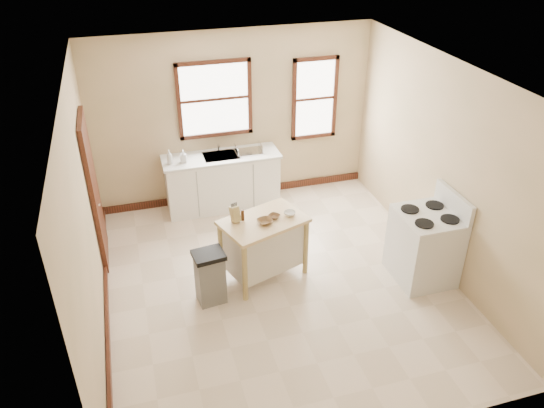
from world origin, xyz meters
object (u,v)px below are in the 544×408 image
Objects in this scene: pepper_grinder at (243,215)px; knife_block at (235,215)px; bowl_c at (290,213)px; kitchen_island at (264,248)px; gas_stove at (425,238)px; dish_rack at (248,149)px; trash_bin at (210,277)px; soap_bottle_a at (169,157)px; soap_bottle_b at (183,156)px; bowl_a at (265,221)px; bowl_b at (274,216)px.

knife_block is at bearing -178.48° from pepper_grinder.
kitchen_island is at bearing -176.89° from bowl_c.
gas_stove reaches higher than kitchen_island.
pepper_grinder is (-0.55, -1.89, -0.02)m from dish_rack.
gas_stove reaches higher than trash_bin.
soap_bottle_a reaches higher than kitchen_island.
soap_bottle_b is at bearing 82.90° from knife_block.
gas_stove is (2.02, -0.55, -0.28)m from bowl_a.
soap_bottle_b is 0.47× the size of dish_rack.
soap_bottle_a reaches higher than trash_bin.
gas_stove is (1.87, -0.64, -0.27)m from bowl_b.
bowl_b is 1.13m from trash_bin.
bowl_b is (0.50, -0.05, -0.08)m from knife_block.
gas_stove reaches higher than soap_bottle_b.
gas_stove reaches higher than bowl_a.
bowl_c is at bearing -45.67° from soap_bottle_a.
kitchen_island is at bearing -83.17° from dish_rack.
bowl_b is 0.20× the size of trash_bin.
bowl_c is 1.31m from trash_bin.
dish_rack is 0.40× the size of kitchen_island.
trash_bin is at bearing -159.72° from bowl_b.
knife_block is at bearing 175.93° from bowl_c.
soap_bottle_a is 1.14× the size of knife_block.
kitchen_island is at bearing 162.91° from gas_stove.
gas_stove reaches higher than soap_bottle_a.
soap_bottle_b reaches higher than bowl_a.
bowl_a is 0.26× the size of trash_bin.
dish_rack is 2.92× the size of bowl_b.
bowl_c is at bearing 9.56° from trash_bin.
soap_bottle_b is (0.21, 0.00, -0.01)m from soap_bottle_a.
bowl_a is 0.15× the size of gas_stove.
dish_rack is 1.95m from bowl_c.
dish_rack is at bearing 12.58° from soap_bottle_b.
kitchen_island reaches higher than trash_bin.
gas_stove is at bearing -13.21° from trash_bin.
gas_stove is at bearing -15.14° from bowl_a.
dish_rack reaches higher than bowl_b.
soap_bottle_a is 1.18× the size of bowl_a.
kitchen_island is (0.75, -1.89, -0.58)m from soap_bottle_b.
dish_rack and pepper_grinder have the same top height.
kitchen_island is 7.14× the size of pepper_grinder.
bowl_b is (0.41, -0.05, -0.06)m from pepper_grinder.
kitchen_island is 0.65m from knife_block.
knife_block is 1.04× the size of bowl_a.
kitchen_island is at bearing 15.33° from trash_bin.
dish_rack is at bearing 12.48° from soap_bottle_a.
soap_bottle_a is 1.15× the size of soap_bottle_b.
soap_bottle_b reaches higher than trash_bin.
knife_block is 0.51m from bowl_b.
soap_bottle_b is at bearing 9.99° from soap_bottle_a.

